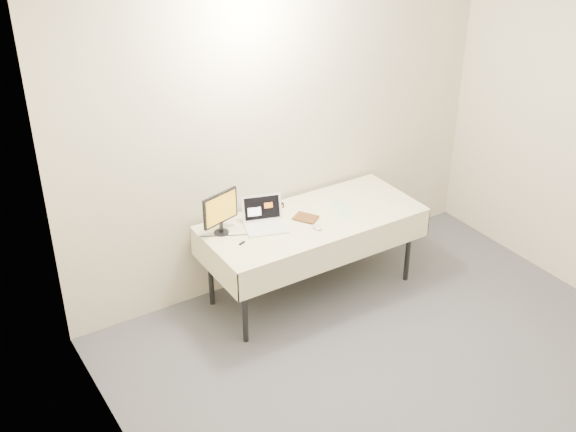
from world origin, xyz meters
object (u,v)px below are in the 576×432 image
monitor (220,210)px  table (313,224)px  laptop (264,220)px  book (302,212)px

monitor → table: bearing=-29.1°
laptop → book: 0.31m
book → monitor: bearing=130.6°
table → laptop: size_ratio=4.64×
table → book: 0.20m
table → book: bearing=-169.1°
book → laptop: bearing=124.7°
laptop → monitor: 0.39m
monitor → book: (0.64, -0.20, -0.11)m
monitor → book: monitor is taller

